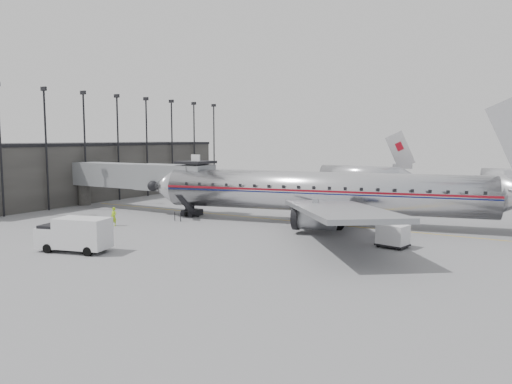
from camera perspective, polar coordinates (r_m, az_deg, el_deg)
ground at (r=50.57m, az=-1.41°, el=-4.06°), size 160.00×160.00×0.00m
terminal at (r=79.90m, az=-18.66°, el=2.27°), size 12.00×46.00×8.00m
apron_line at (r=54.34m, az=4.63°, el=-3.36°), size 60.00×0.15×0.01m
jet_bridge at (r=63.04m, az=-12.63°, el=1.65°), size 21.00×6.20×7.10m
floodlight_masts at (r=77.09m, az=-13.89°, el=5.53°), size 0.90×42.25×15.25m
distant_aircraft_near at (r=89.05m, az=11.94°, el=2.01°), size 16.39×3.20×10.26m
airliner at (r=52.43m, az=8.48°, el=-0.03°), size 42.08×38.62×13.45m
service_van at (r=42.15m, az=-20.04°, el=-4.52°), size 6.18×3.58×2.74m
baggage_cart_navy at (r=46.64m, az=14.92°, el=-4.14°), size 2.36×2.14×1.51m
baggage_cart_white at (r=42.77m, az=15.36°, el=-4.80°), size 2.75×2.31×1.89m
ramp_worker at (r=53.31m, az=-15.95°, el=-2.72°), size 0.73×0.51×1.93m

